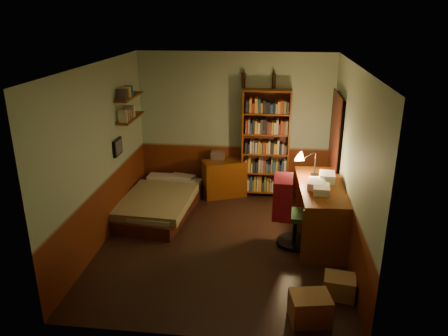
# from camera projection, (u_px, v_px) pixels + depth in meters

# --- Properties ---
(floor) EXTENTS (3.50, 4.00, 0.02)m
(floor) POSITION_uv_depth(u_px,v_px,m) (222.00, 243.00, 6.51)
(floor) COLOR black
(floor) RESTS_ON ground
(ceiling) EXTENTS (3.50, 4.00, 0.02)m
(ceiling) POSITION_uv_depth(u_px,v_px,m) (222.00, 65.00, 5.61)
(ceiling) COLOR silver
(ceiling) RESTS_ON wall_back
(wall_back) EXTENTS (3.50, 0.02, 2.60)m
(wall_back) POSITION_uv_depth(u_px,v_px,m) (235.00, 125.00, 7.94)
(wall_back) COLOR gray
(wall_back) RESTS_ON ground
(wall_left) EXTENTS (0.02, 4.00, 2.60)m
(wall_left) POSITION_uv_depth(u_px,v_px,m) (100.00, 156.00, 6.25)
(wall_left) COLOR gray
(wall_left) RESTS_ON ground
(wall_right) EXTENTS (0.02, 4.00, 2.60)m
(wall_right) POSITION_uv_depth(u_px,v_px,m) (352.00, 165.00, 5.87)
(wall_right) COLOR gray
(wall_right) RESTS_ON ground
(wall_front) EXTENTS (3.50, 0.02, 2.60)m
(wall_front) POSITION_uv_depth(u_px,v_px,m) (197.00, 228.00, 4.19)
(wall_front) COLOR gray
(wall_front) RESTS_ON ground
(doorway) EXTENTS (0.06, 0.90, 2.00)m
(doorway) POSITION_uv_depth(u_px,v_px,m) (335.00, 156.00, 7.19)
(doorway) COLOR black
(doorway) RESTS_ON ground
(door_trim) EXTENTS (0.02, 0.98, 2.08)m
(door_trim) POSITION_uv_depth(u_px,v_px,m) (333.00, 156.00, 7.20)
(door_trim) COLOR #3D170E
(door_trim) RESTS_ON ground
(bed) EXTENTS (1.26, 2.06, 0.58)m
(bed) POSITION_uv_depth(u_px,v_px,m) (160.00, 195.00, 7.44)
(bed) COLOR #6F874E
(bed) RESTS_ON ground
(dresser) EXTENTS (0.85, 0.65, 0.68)m
(dresser) POSITION_uv_depth(u_px,v_px,m) (224.00, 178.00, 8.06)
(dresser) COLOR #5E2C0B
(dresser) RESTS_ON ground
(mini_stereo) EXTENTS (0.25, 0.19, 0.13)m
(mini_stereo) POSITION_uv_depth(u_px,v_px,m) (218.00, 155.00, 8.05)
(mini_stereo) COLOR #B2B2B7
(mini_stereo) RESTS_ON dresser
(bookshelf) EXTENTS (0.85, 0.27, 1.98)m
(bookshelf) POSITION_uv_depth(u_px,v_px,m) (266.00, 145.00, 7.83)
(bookshelf) COLOR #5E2C0B
(bookshelf) RESTS_ON ground
(bottle_left) EXTENTS (0.08, 0.08, 0.27)m
(bottle_left) POSITION_uv_depth(u_px,v_px,m) (243.00, 80.00, 7.60)
(bottle_left) COLOR black
(bottle_left) RESTS_ON bookshelf
(bottle_right) EXTENTS (0.09, 0.09, 0.26)m
(bottle_right) POSITION_uv_depth(u_px,v_px,m) (274.00, 81.00, 7.54)
(bottle_right) COLOR black
(bottle_right) RESTS_ON bookshelf
(desk) EXTENTS (0.74, 1.64, 0.86)m
(desk) POSITION_uv_depth(u_px,v_px,m) (320.00, 212.00, 6.52)
(desk) COLOR #5E2C0B
(desk) RESTS_ON ground
(paper_stack) EXTENTS (0.26, 0.32, 0.11)m
(paper_stack) POSITION_uv_depth(u_px,v_px,m) (316.00, 185.00, 6.24)
(paper_stack) COLOR silver
(paper_stack) RESTS_ON desk
(desk_lamp) EXTENTS (0.22, 0.22, 0.66)m
(desk_lamp) POSITION_uv_depth(u_px,v_px,m) (316.00, 155.00, 6.64)
(desk_lamp) COLOR black
(desk_lamp) RESTS_ON desk
(office_chair) EXTENTS (0.50, 0.45, 0.97)m
(office_chair) POSITION_uv_depth(u_px,v_px,m) (296.00, 214.00, 6.32)
(office_chair) COLOR #26502A
(office_chair) RESTS_ON ground
(red_jacket) EXTENTS (0.38, 0.54, 0.58)m
(red_jacket) POSITION_uv_depth(u_px,v_px,m) (281.00, 163.00, 6.09)
(red_jacket) COLOR #B21525
(red_jacket) RESTS_ON office_chair
(wall_shelf_lower) EXTENTS (0.20, 0.90, 0.03)m
(wall_shelf_lower) POSITION_uv_depth(u_px,v_px,m) (131.00, 118.00, 7.16)
(wall_shelf_lower) COLOR #5E2C0B
(wall_shelf_lower) RESTS_ON wall_left
(wall_shelf_upper) EXTENTS (0.20, 0.90, 0.03)m
(wall_shelf_upper) POSITION_uv_depth(u_px,v_px,m) (129.00, 97.00, 7.04)
(wall_shelf_upper) COLOR #5E2C0B
(wall_shelf_upper) RESTS_ON wall_left
(framed_picture) EXTENTS (0.04, 0.32, 0.26)m
(framed_picture) POSITION_uv_depth(u_px,v_px,m) (117.00, 147.00, 6.82)
(framed_picture) COLOR black
(framed_picture) RESTS_ON wall_left
(cardboard_box_a) EXTENTS (0.49, 0.42, 0.33)m
(cardboard_box_a) POSITION_uv_depth(u_px,v_px,m) (310.00, 308.00, 4.83)
(cardboard_box_a) COLOR #9C774A
(cardboard_box_a) RESTS_ON ground
(cardboard_box_b) EXTENTS (0.41, 0.36, 0.26)m
(cardboard_box_b) POSITION_uv_depth(u_px,v_px,m) (339.00, 286.00, 5.27)
(cardboard_box_b) COLOR #9C774A
(cardboard_box_b) RESTS_ON ground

